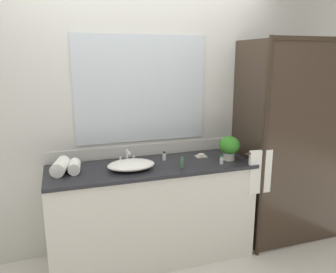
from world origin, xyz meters
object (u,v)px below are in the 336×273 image
rolled_towel_middle (74,166)px  rolled_towel_near_edge (60,166)px  sink_basin (131,165)px  potted_plant (229,146)px  amenity_bottle_shampoo (164,156)px  amenity_bottle_conditioner (222,160)px  amenity_bottle_body_wash (182,163)px  soap_dish (201,156)px  faucet (127,159)px

rolled_towel_middle → rolled_towel_near_edge: bearing=177.0°
sink_basin → potted_plant: bearing=-1.8°
amenity_bottle_shampoo → rolled_towel_middle: size_ratio=0.42×
amenity_bottle_conditioner → amenity_bottle_body_wash: amenity_bottle_body_wash is taller
amenity_bottle_shampoo → amenity_bottle_conditioner: size_ratio=1.11×
amenity_bottle_body_wash → rolled_towel_near_edge: size_ratio=0.38×
soap_dish → amenity_bottle_shampoo: (-0.36, 0.01, 0.02)m
rolled_towel_middle → faucet: bearing=12.1°
amenity_bottle_body_wash → rolled_towel_near_edge: (-0.99, 0.18, 0.02)m
rolled_towel_near_edge → rolled_towel_middle: bearing=-3.0°
amenity_bottle_conditioner → rolled_towel_near_edge: 1.37m
soap_dish → amenity_bottle_conditioner: amenity_bottle_conditioner is taller
faucet → amenity_bottle_body_wash: size_ratio=1.89×
potted_plant → amenity_bottle_body_wash: potted_plant is taller
sink_basin → soap_dish: size_ratio=4.04×
potted_plant → amenity_bottle_conditioner: (-0.12, -0.09, -0.09)m
amenity_bottle_conditioner → rolled_towel_near_edge: (-1.36, 0.19, 0.02)m
potted_plant → amenity_bottle_shampoo: 0.60m
soap_dish → rolled_towel_middle: (-1.16, -0.07, 0.03)m
amenity_bottle_body_wash → amenity_bottle_conditioner: bearing=-2.4°
soap_dish → rolled_towel_near_edge: bearing=-177.1°
rolled_towel_middle → amenity_bottle_conditioner: bearing=-8.5°
sink_basin → amenity_bottle_body_wash: size_ratio=4.48×
faucet → soap_dish: size_ratio=1.70×
amenity_bottle_conditioner → amenity_bottle_body_wash: 0.37m
amenity_bottle_body_wash → rolled_towel_middle: size_ratio=0.47×
rolled_towel_near_edge → rolled_towel_middle: 0.11m
soap_dish → amenity_bottle_body_wash: bearing=-139.6°
amenity_bottle_body_wash → rolled_towel_near_edge: bearing=169.9°
amenity_bottle_shampoo → amenity_bottle_body_wash: size_ratio=0.89×
sink_basin → rolled_towel_near_edge: 0.57m
sink_basin → amenity_bottle_body_wash: (0.42, -0.10, 0.01)m
potted_plant → faucet: bearing=168.0°
soap_dish → amenity_bottle_shampoo: size_ratio=1.25×
sink_basin → amenity_bottle_conditioner: size_ratio=5.60×
sink_basin → rolled_towel_near_edge: (-0.57, 0.07, 0.02)m
faucet → rolled_towel_middle: faucet is taller
potted_plant → amenity_bottle_conditioner: 0.18m
amenity_bottle_shampoo → rolled_towel_middle: (-0.80, -0.08, 0.01)m
potted_plant → rolled_towel_near_edge: (-1.48, 0.10, -0.07)m
soap_dish → amenity_bottle_shampoo: bearing=178.0°
amenity_bottle_conditioner → rolled_towel_near_edge: rolled_towel_near_edge is taller
faucet → amenity_bottle_conditioner: faucet is taller
faucet → rolled_towel_near_edge: 0.58m
soap_dish → amenity_bottle_body_wash: size_ratio=1.11×
potted_plant → amenity_bottle_shampoo: potted_plant is taller
faucet → amenity_bottle_shampoo: size_ratio=2.13×
soap_dish → sink_basin: bearing=-169.0°
faucet → rolled_towel_near_edge: faucet is taller
potted_plant → amenity_bottle_conditioner: bearing=-143.2°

